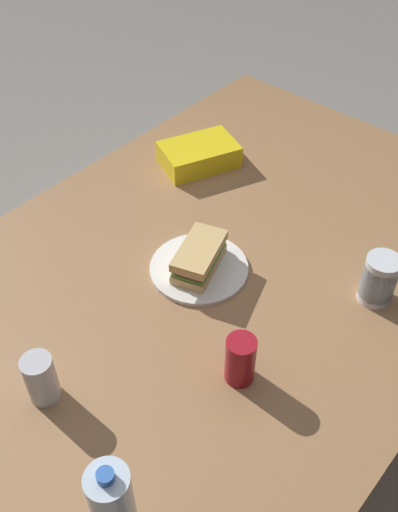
# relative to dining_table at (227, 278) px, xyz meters

# --- Properties ---
(ground_plane) EXTENTS (8.00, 8.00, 0.00)m
(ground_plane) POSITION_rel_dining_table_xyz_m (0.00, 0.00, -0.68)
(ground_plane) COLOR gray
(dining_table) EXTENTS (1.68, 1.19, 0.76)m
(dining_table) POSITION_rel_dining_table_xyz_m (0.00, 0.00, 0.00)
(dining_table) COLOR #9E7047
(dining_table) RESTS_ON ground_plane
(paper_plate) EXTENTS (0.26, 0.26, 0.01)m
(paper_plate) POSITION_rel_dining_table_xyz_m (0.08, -0.03, 0.08)
(paper_plate) COLOR white
(paper_plate) RESTS_ON dining_table
(sandwich) EXTENTS (0.20, 0.15, 0.08)m
(sandwich) POSITION_rel_dining_table_xyz_m (0.09, -0.03, 0.13)
(sandwich) COLOR #DBB26B
(sandwich) RESTS_ON paper_plate
(soda_can_red) EXTENTS (0.07, 0.07, 0.12)m
(soda_can_red) POSITION_rel_dining_table_xyz_m (0.27, 0.25, 0.14)
(soda_can_red) COLOR maroon
(soda_can_red) RESTS_ON dining_table
(chip_bag) EXTENTS (0.27, 0.23, 0.07)m
(chip_bag) POSITION_rel_dining_table_xyz_m (-0.27, -0.34, 0.11)
(chip_bag) COLOR yellow
(chip_bag) RESTS_ON dining_table
(water_bottle_tall) EXTENTS (0.07, 0.07, 0.25)m
(water_bottle_tall) POSITION_rel_dining_table_xyz_m (0.68, 0.30, 0.20)
(water_bottle_tall) COLOR silver
(water_bottle_tall) RESTS_ON dining_table
(plastic_cup_stack) EXTENTS (0.08, 0.08, 0.13)m
(plastic_cup_stack) POSITION_rel_dining_table_xyz_m (-0.13, 0.36, 0.14)
(plastic_cup_stack) COLOR silver
(plastic_cup_stack) RESTS_ON dining_table
(soda_can_silver) EXTENTS (0.07, 0.07, 0.12)m
(soda_can_silver) POSITION_rel_dining_table_xyz_m (0.58, -0.03, 0.14)
(soda_can_silver) COLOR silver
(soda_can_silver) RESTS_ON dining_table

